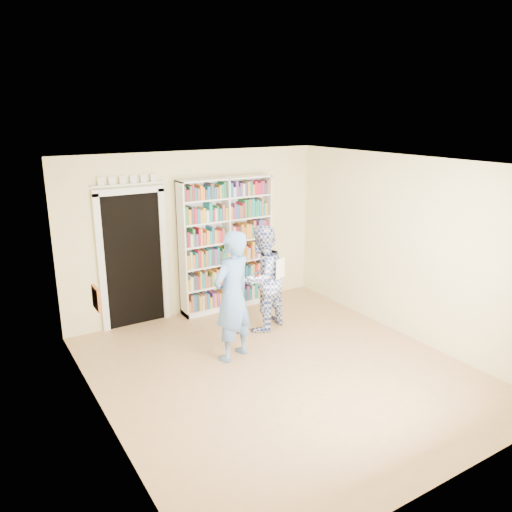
# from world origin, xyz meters

# --- Properties ---
(floor) EXTENTS (5.00, 5.00, 0.00)m
(floor) POSITION_xyz_m (0.00, 0.00, 0.00)
(floor) COLOR #A27C4E
(floor) RESTS_ON ground
(ceiling) EXTENTS (5.00, 5.00, 0.00)m
(ceiling) POSITION_xyz_m (0.00, 0.00, 2.70)
(ceiling) COLOR white
(ceiling) RESTS_ON wall_back
(wall_back) EXTENTS (4.50, 0.00, 4.50)m
(wall_back) POSITION_xyz_m (0.00, 2.50, 1.35)
(wall_back) COLOR #F2E7A6
(wall_back) RESTS_ON floor
(wall_left) EXTENTS (0.00, 5.00, 5.00)m
(wall_left) POSITION_xyz_m (-2.25, 0.00, 1.35)
(wall_left) COLOR #F2E7A6
(wall_left) RESTS_ON floor
(wall_right) EXTENTS (0.00, 5.00, 5.00)m
(wall_right) POSITION_xyz_m (2.25, 0.00, 1.35)
(wall_right) COLOR #F2E7A6
(wall_right) RESTS_ON floor
(bookshelf) EXTENTS (1.64, 0.31, 2.26)m
(bookshelf) POSITION_xyz_m (0.47, 2.34, 1.14)
(bookshelf) COLOR white
(bookshelf) RESTS_ON floor
(doorway) EXTENTS (1.10, 0.08, 2.43)m
(doorway) POSITION_xyz_m (-1.10, 2.48, 1.18)
(doorway) COLOR black
(doorway) RESTS_ON floor
(wall_art) EXTENTS (0.03, 0.25, 0.25)m
(wall_art) POSITION_xyz_m (-2.23, 0.20, 1.40)
(wall_art) COLOR brown
(wall_art) RESTS_ON wall_left
(man_blue) EXTENTS (0.77, 0.63, 1.81)m
(man_blue) POSITION_xyz_m (-0.35, 0.66, 0.90)
(man_blue) COLOR #557DBD
(man_blue) RESTS_ON floor
(man_plaid) EXTENTS (0.98, 0.88, 1.66)m
(man_plaid) POSITION_xyz_m (0.51, 1.27, 0.83)
(man_plaid) COLOR #2F4192
(man_plaid) RESTS_ON floor
(paper_sheet) EXTENTS (0.20, 0.09, 0.30)m
(paper_sheet) POSITION_xyz_m (0.67, 1.02, 1.03)
(paper_sheet) COLOR white
(paper_sheet) RESTS_ON man_plaid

